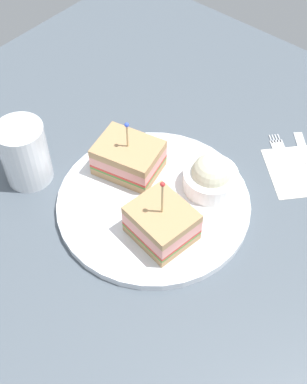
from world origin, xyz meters
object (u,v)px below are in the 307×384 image
Objects in this scene: sandwich_half_front at (128,158)px; knife at (305,155)px; coleslaw_bowl at (211,176)px; fork at (281,154)px; sandwich_half_back at (162,223)px; plate at (154,203)px; drink_glass at (25,155)px; napkin at (299,171)px.

knife is (-19.59, -22.10, -3.74)cm from sandwich_half_front.
coleslaw_bowl is 0.86× the size of fork.
sandwich_half_back reaches higher than sandwich_half_front.
sandwich_half_back reaches higher than plate.
sandwich_half_front is at bearing 24.57° from coleslaw_bowl.
sandwich_half_front is 15.99cm from drink_glass.
sandwich_half_back is 1.20× the size of knife.
plate is 2.82× the size of drink_glass.
coleslaw_bowl is (-4.82, -7.84, 2.94)cm from plate.
sandwich_half_back is at bearing -170.05° from drink_glass.
drink_glass is at bearing 23.29° from plate.
plate reaches higher than knife.
sandwich_half_back is 29.69cm from knife.
sandwich_half_front reaches higher than plate.
coleslaw_bowl is 28.84cm from drink_glass.
knife is at bearing -104.77° from sandwich_half_back.
plate is 27.45cm from knife.
sandwich_half_back is 26.47cm from napkin.
coleslaw_bowl is at bearing -121.58° from plate.
sandwich_half_front reaches higher than coleslaw_bowl.
fork is at bearing -129.85° from sandwich_half_front.
coleslaw_bowl is 0.81× the size of drink_glass.
sandwich_half_front is 1.03× the size of napkin.
sandwich_half_back reaches higher than knife.
sandwich_half_back is at bearing 90.56° from coleslaw_bowl.
sandwich_half_back is at bearing 70.94° from napkin.
sandwich_half_back is at bearing 152.21° from sandwich_half_front.
napkin is (-13.48, -20.74, -0.57)cm from plate.
plate is 3.06× the size of knife.
drink_glass is at bearing 9.95° from sandwich_half_back.
napkin is at bearing -123.88° from coleslaw_bowl.
napkin is at bearing -138.31° from sandwich_half_front.
plate is 8.21cm from sandwich_half_front.
coleslaw_bowl is at bearing 72.52° from fork.
fork is at bearing -133.15° from drink_glass.
sandwich_half_front is at bearing -18.30° from plate.
knife is at bearing -133.98° from drink_glass.
fork is at bearing -107.48° from coleslaw_bowl.
sandwich_half_front reaches higher than drink_glass.
sandwich_half_front is at bearing -27.79° from sandwich_half_back.
knife is at bearing -114.63° from coleslaw_bowl.
plate is 23.97cm from fork.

